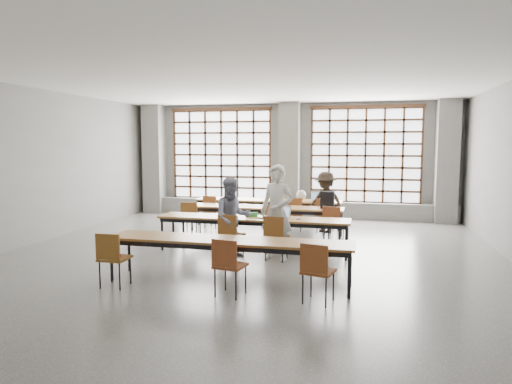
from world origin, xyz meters
The scene contains 40 objects.
floor centered at (0.00, 0.00, 0.00)m, with size 11.00×11.00×0.00m, color #4F4F4C.
ceiling centered at (0.00, 0.00, 3.50)m, with size 11.00×11.00×0.00m, color silver.
wall_back centered at (0.00, 5.50, 1.75)m, with size 10.00×10.00×0.00m, color #5E5E5B.
wall_front centered at (0.00, -5.50, 1.75)m, with size 10.00×10.00×0.00m, color #5E5E5B.
wall_left centered at (-5.00, 0.00, 1.75)m, with size 11.00×11.00×0.00m, color #5E5E5B.
column_left centered at (-4.50, 5.22, 1.75)m, with size 0.60×0.55×3.50m, color #5C5C59.
column_mid centered at (0.00, 5.22, 1.75)m, with size 0.60×0.55×3.50m, color #5C5C59.
column_right centered at (4.50, 5.22, 1.75)m, with size 0.60×0.55×3.50m, color #5C5C59.
window_left centered at (-2.25, 5.42, 1.90)m, with size 3.32×0.12×3.00m.
window_right centered at (2.25, 5.42, 1.90)m, with size 3.32×0.12×3.00m.
sill_ledge centered at (0.00, 5.30, 0.25)m, with size 9.80×0.35×0.50m, color #5C5C59.
desk_row_a centered at (-0.31, 3.53, 0.66)m, with size 4.00×0.70×0.73m.
desk_row_b centered at (-0.21, 2.17, 0.66)m, with size 4.00×0.70×0.73m.
desk_row_c centered at (0.00, 0.50, 0.66)m, with size 4.00×0.70×0.73m.
desk_row_d centered at (0.13, -1.72, 0.66)m, with size 4.00×0.70×0.73m.
chair_back_left centered at (-1.73, 2.91, 0.54)m, with size 0.49×0.50×0.88m.
chair_back_mid centered at (0.50, 2.90, 0.54)m, with size 0.48×0.48×0.88m.
chair_back_right centered at (1.28, 2.90, 0.54)m, with size 0.47×0.47×0.88m.
chair_mid_left centered at (-1.80, 1.54, 0.54)m, with size 0.45×0.46×0.88m.
chair_mid_centre centered at (0.20, 1.54, 0.54)m, with size 0.46×0.47×0.88m.
chair_mid_right centered at (1.58, 1.54, 0.54)m, with size 0.51×0.51×0.88m.
chair_front_left centered at (-0.32, -0.13, 0.54)m, with size 0.50×0.50×0.88m.
chair_front_right centered at (0.59, -0.13, 0.54)m, with size 0.46×0.46×0.88m.
chair_near_left centered at (-1.57, -2.34, 0.54)m, with size 0.42×0.43×0.88m.
chair_near_mid centered at (0.32, -2.34, 0.54)m, with size 0.48×0.49×0.88m.
chair_near_right centered at (1.61, -2.34, 0.54)m, with size 0.51×0.51×0.88m.
student_male centered at (0.60, 0.00, 0.93)m, with size 0.68×0.44×1.86m, color silver.
student_female centered at (-0.30, 0.00, 0.79)m, with size 0.77×0.60×1.59m, color #181F4A.
student_back centered at (1.29, 3.03, 0.77)m, with size 1.00×0.58×1.55m, color black.
laptop_front centered at (0.57, 0.61, 0.79)m, with size 0.44×0.41×0.26m.
laptop_back centered at (1.03, 3.64, 0.79)m, with size 0.42×0.37×0.26m.
mouse centered at (0.95, 0.48, 0.75)m, with size 0.10×0.06×0.04m, color white.
green_box centered at (-0.05, 0.58, 0.78)m, with size 0.25×0.09×0.09m, color #2C8636.
phone centered at (0.18, 0.40, 0.74)m, with size 0.13×0.06×0.01m, color black.
paper_sheet_a centered at (-0.81, 2.22, 0.73)m, with size 0.30×0.21×0.00m, color white.
paper_sheet_b centered at (-0.51, 2.12, 0.73)m, with size 0.30×0.21×0.00m, color white.
paper_sheet_c centered at (-0.11, 2.17, 0.73)m, with size 0.30×0.21×0.00m, color silver.
backpack centered at (1.39, 2.22, 0.93)m, with size 0.32×0.20×0.40m, color black.
plastic_bag centered at (0.59, 3.58, 0.87)m, with size 0.26×0.21×0.29m, color silver.
red_pouch centered at (-1.57, -2.27, 0.50)m, with size 0.20×0.08×0.06m, color #B61628.
Camera 1 is at (2.23, -8.60, 2.24)m, focal length 32.00 mm.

